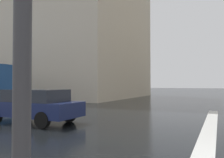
# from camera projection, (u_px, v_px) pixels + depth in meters

# --- Properties ---
(haussmann_block_mid) EXTENTS (16.80, 22.50, 22.55)m
(haussmann_block_mid) POSITION_uv_depth(u_px,v_px,m) (57.00, 18.00, 32.38)
(haussmann_block_mid) COLOR beige
(haussmann_block_mid) RESTS_ON ground_plane
(car_navy) EXTENTS (1.85, 4.10, 1.41)m
(car_navy) POSITION_uv_depth(u_px,v_px,m) (34.00, 105.00, 9.64)
(car_navy) COLOR navy
(car_navy) RESTS_ON ground_plane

